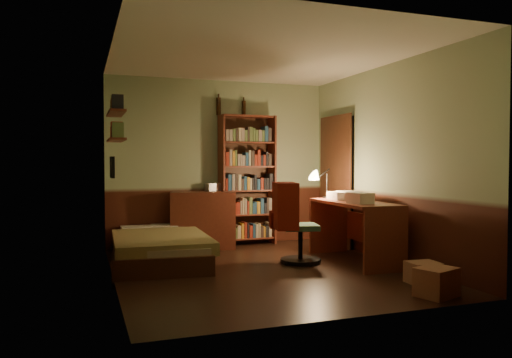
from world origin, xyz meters
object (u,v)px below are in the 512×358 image
object	(u,v)px
cardboard_box_b	(423,273)
desk	(354,232)
bed	(159,238)
mini_stereo	(213,187)
dresser	(204,220)
cardboard_box_a	(436,282)
bookshelf	(247,180)
office_chair	(300,230)
desk_lamp	(327,178)

from	to	relation	value
cardboard_box_b	desk	bearing A→B (deg)	94.67
bed	cardboard_box_b	xyz separation A→B (m)	(2.52, -2.17, -0.20)
mini_stereo	dresser	bearing A→B (deg)	-155.70
dresser	cardboard_box_b	distance (m)	3.45
dresser	mini_stereo	xyz separation A→B (m)	(0.18, 0.13, 0.49)
bed	cardboard_box_b	world-z (taller)	bed
dresser	cardboard_box_a	size ratio (longest dim) A/B	2.57
cardboard_box_a	cardboard_box_b	world-z (taller)	cardboard_box_a
bookshelf	cardboard_box_a	world-z (taller)	bookshelf
bed	cardboard_box_b	size ratio (longest dim) A/B	6.41
dresser	desk	size ratio (longest dim) A/B	0.65
office_chair	desk	bearing A→B (deg)	0.05
mini_stereo	office_chair	world-z (taller)	mini_stereo
dresser	cardboard_box_a	xyz separation A→B (m)	(1.50, -3.45, -0.29)
bookshelf	desk_lamp	xyz separation A→B (m)	(0.84, -1.10, 0.06)
cardboard_box_a	cardboard_box_b	distance (m)	0.53
desk_lamp	cardboard_box_b	bearing A→B (deg)	-102.50
bed	desk_lamp	size ratio (longest dim) A/B	3.66
dresser	office_chair	size ratio (longest dim) A/B	1.13
bookshelf	dresser	bearing A→B (deg)	-177.65
bed	dresser	distance (m)	1.14
bookshelf	cardboard_box_a	distance (m)	3.73
desk_lamp	bed	bearing A→B (deg)	157.67
desk_lamp	cardboard_box_b	world-z (taller)	desk_lamp
mini_stereo	bookshelf	size ratio (longest dim) A/B	0.11
bed	cardboard_box_a	world-z (taller)	bed
office_chair	bookshelf	bearing A→B (deg)	110.05
desk	cardboard_box_a	xyz separation A→B (m)	(-0.11, -1.75, -0.26)
mini_stereo	office_chair	bearing A→B (deg)	-76.33
mini_stereo	office_chair	distance (m)	1.88
mini_stereo	cardboard_box_b	world-z (taller)	mini_stereo
bed	cardboard_box_a	distance (m)	3.52
mini_stereo	desk_lamp	xyz separation A→B (m)	(1.38, -1.14, 0.16)
mini_stereo	desk	bearing A→B (deg)	-62.04
cardboard_box_b	bookshelf	bearing A→B (deg)	108.02
dresser	desk	distance (m)	2.34
cardboard_box_b	desk_lamp	bearing A→B (deg)	94.51
bookshelf	cardboard_box_b	xyz separation A→B (m)	(0.99, -3.05, -0.91)
desk_lamp	cardboard_box_a	size ratio (longest dim) A/B	1.53
office_chair	cardboard_box_b	xyz separation A→B (m)	(0.80, -1.44, -0.31)
dresser	cardboard_box_b	world-z (taller)	dresser
mini_stereo	desk_lamp	distance (m)	1.80
desk	cardboard_box_b	bearing A→B (deg)	-83.77
desk	cardboard_box_a	bearing A→B (deg)	-92.15
mini_stereo	bed	bearing A→B (deg)	-147.27
mini_stereo	cardboard_box_b	xyz separation A→B (m)	(1.54, -3.09, -0.81)
bed	dresser	bearing A→B (deg)	49.47
bed	desk	bearing A→B (deg)	-15.57
bookshelf	cardboard_box_b	world-z (taller)	bookshelf
bed	office_chair	bearing A→B (deg)	-18.31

